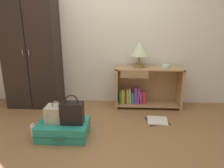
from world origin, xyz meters
The scene contains 11 objects.
ground_plane centered at (0.00, 0.00, 0.00)m, with size 9.00×9.00×0.00m, color olive.
back_wall centered at (0.00, 1.50, 1.30)m, with size 6.40×0.10×2.60m, color silver.
wardrobe centered at (-1.26, 1.20, 0.98)m, with size 0.89×0.47×1.96m.
bookshelf centered at (0.67, 1.25, 0.35)m, with size 1.13×0.39×0.71m.
table_lamp centered at (0.54, 1.25, 1.00)m, with size 0.30×0.30×0.44m.
bowl centered at (0.99, 1.24, 0.73)m, with size 0.15×0.15×0.05m, color silver.
suitcase_large centered at (-0.49, 0.16, 0.10)m, with size 0.65×0.47×0.20m.
train_case centered at (-0.58, 0.19, 0.31)m, with size 0.27×0.24×0.28m.
handbag centered at (-0.36, 0.14, 0.35)m, with size 0.28×0.16×0.38m.
bottle centered at (-0.89, 0.14, 0.08)m, with size 0.06×0.06×0.18m.
open_book_on_floor centered at (0.81, 0.65, 0.01)m, with size 0.37×0.35×0.02m.
Camera 1 is at (0.27, -2.24, 1.46)m, focal length 33.46 mm.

